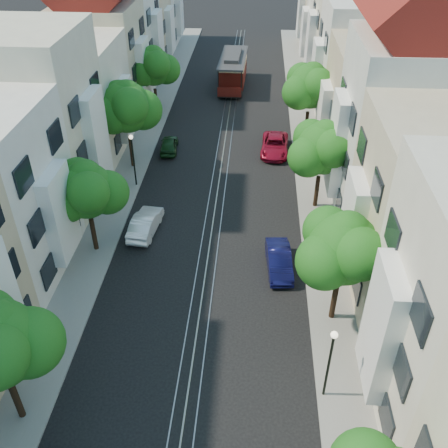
% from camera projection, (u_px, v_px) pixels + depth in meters
% --- Properties ---
extents(ground, '(200.00, 200.00, 0.00)m').
position_uv_depth(ground, '(223.00, 152.00, 43.01)').
color(ground, black).
rests_on(ground, ground).
extents(sidewalk_east, '(2.50, 80.00, 0.12)m').
position_uv_depth(sidewalk_east, '(308.00, 154.00, 42.58)').
color(sidewalk_east, gray).
rests_on(sidewalk_east, ground).
extents(sidewalk_west, '(2.50, 80.00, 0.12)m').
position_uv_depth(sidewalk_west, '(140.00, 149.00, 43.37)').
color(sidewalk_west, gray).
rests_on(sidewalk_west, ground).
extents(rail_left, '(0.06, 80.00, 0.02)m').
position_uv_depth(rail_left, '(217.00, 152.00, 43.04)').
color(rail_left, gray).
rests_on(rail_left, ground).
extents(rail_slot, '(0.06, 80.00, 0.02)m').
position_uv_depth(rail_slot, '(223.00, 152.00, 43.01)').
color(rail_slot, gray).
rests_on(rail_slot, ground).
extents(rail_right, '(0.06, 80.00, 0.02)m').
position_uv_depth(rail_right, '(230.00, 152.00, 42.98)').
color(rail_right, gray).
rests_on(rail_right, ground).
extents(lane_line, '(0.08, 80.00, 0.01)m').
position_uv_depth(lane_line, '(223.00, 152.00, 43.01)').
color(lane_line, tan).
rests_on(lane_line, ground).
extents(townhouses_east, '(7.75, 72.00, 12.00)m').
position_uv_depth(townhouses_east, '(373.00, 99.00, 39.28)').
color(townhouses_east, beige).
rests_on(townhouses_east, ground).
extents(townhouses_west, '(7.75, 72.00, 11.76)m').
position_uv_depth(townhouses_west, '(78.00, 92.00, 40.64)').
color(townhouses_west, silver).
rests_on(townhouses_west, ground).
extents(tree_e_b, '(4.93, 4.08, 6.68)m').
position_uv_depth(tree_e_b, '(344.00, 250.00, 24.42)').
color(tree_e_b, black).
rests_on(tree_e_b, ground).
extents(tree_e_c, '(4.84, 3.99, 6.52)m').
position_uv_depth(tree_e_c, '(323.00, 150.00, 33.43)').
color(tree_e_c, black).
rests_on(tree_e_c, ground).
extents(tree_e_d, '(5.01, 4.16, 6.85)m').
position_uv_depth(tree_e_d, '(311.00, 87.00, 42.20)').
color(tree_e_d, black).
rests_on(tree_e_d, ground).
extents(tree_w_b, '(4.72, 3.87, 6.27)m').
position_uv_depth(tree_w_b, '(87.00, 192.00, 29.46)').
color(tree_w_b, black).
rests_on(tree_w_b, ground).
extents(tree_w_c, '(5.13, 4.28, 7.09)m').
position_uv_depth(tree_w_c, '(127.00, 108.00, 38.00)').
color(tree_w_c, black).
rests_on(tree_w_c, ground).
extents(tree_w_d, '(4.84, 3.99, 6.52)m').
position_uv_depth(tree_w_d, '(154.00, 67.00, 47.20)').
color(tree_w_d, black).
rests_on(tree_w_d, ground).
extents(lamp_east, '(0.32, 0.32, 4.16)m').
position_uv_depth(lamp_east, '(331.00, 355.00, 21.54)').
color(lamp_east, black).
rests_on(lamp_east, ground).
extents(lamp_west, '(0.32, 0.32, 4.16)m').
position_uv_depth(lamp_west, '(133.00, 153.00, 36.83)').
color(lamp_west, black).
rests_on(lamp_west, ground).
extents(cable_car, '(3.00, 8.79, 3.35)m').
position_uv_depth(cable_car, '(233.00, 69.00, 54.81)').
color(cable_car, black).
rests_on(cable_car, ground).
extents(parked_car_e_mid, '(1.72, 4.10, 1.32)m').
position_uv_depth(parked_car_e_mid, '(279.00, 260.00, 30.14)').
color(parked_car_e_mid, '#0B0C3A').
rests_on(parked_car_e_mid, ground).
extents(parked_car_e_far, '(2.52, 4.97, 1.35)m').
position_uv_depth(parked_car_e_far, '(275.00, 145.00, 42.61)').
color(parked_car_e_far, maroon).
rests_on(parked_car_e_far, ground).
extents(parked_car_w_mid, '(1.85, 4.25, 1.36)m').
position_uv_depth(parked_car_w_mid, '(145.00, 223.00, 33.26)').
color(parked_car_w_mid, white).
rests_on(parked_car_w_mid, ground).
extents(parked_car_w_far, '(1.70, 3.67, 1.22)m').
position_uv_depth(parked_car_w_far, '(169.00, 145.00, 42.88)').
color(parked_car_w_far, '#163718').
rests_on(parked_car_w_far, ground).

